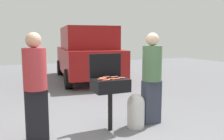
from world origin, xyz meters
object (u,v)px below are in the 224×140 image
object	(u,v)px
hot_dog_0	(102,78)
hot_dog_5	(111,79)
hot_dog_7	(106,77)
person_left	(35,83)
hot_dog_8	(106,80)
parked_minivan	(87,53)
hot_dog_4	(114,77)
propane_tank	(136,110)
hot_dog_6	(121,78)
person_right	(152,75)
hot_dog_3	(101,79)
hot_dog_2	(103,79)
bbq_grill	(110,87)
hot_dog_1	(116,79)

from	to	relation	value
hot_dog_0	hot_dog_5	world-z (taller)	same
hot_dog_7	person_left	xyz separation A→B (m)	(-1.21, -0.04, -0.01)
hot_dog_8	parked_minivan	size ratio (longest dim) A/B	0.03
hot_dog_4	propane_tank	bearing A→B (deg)	-17.44
hot_dog_0	hot_dog_7	size ratio (longest dim) A/B	1.00
hot_dog_0	person_left	xyz separation A→B (m)	(-1.10, 0.06, -0.01)
hot_dog_6	hot_dog_0	bearing A→B (deg)	156.97
hot_dog_0	person_right	world-z (taller)	person_right
hot_dog_4	hot_dog_3	bearing A→B (deg)	-158.52
hot_dog_2	propane_tank	world-z (taller)	hot_dog_2
hot_dog_5	hot_dog_6	world-z (taller)	same
bbq_grill	person_left	xyz separation A→B (m)	(-1.23, 0.10, 0.15)
bbq_grill	parked_minivan	distance (m)	5.20
hot_dog_7	propane_tank	xyz separation A→B (m)	(0.50, -0.19, -0.62)
hot_dog_7	person_left	distance (m)	1.21
hot_dog_0	parked_minivan	world-z (taller)	parked_minivan
hot_dog_3	person_right	world-z (taller)	person_right
hot_dog_0	hot_dog_5	bearing A→B (deg)	-57.58
hot_dog_4	person_left	world-z (taller)	person_left
hot_dog_4	parked_minivan	xyz separation A→B (m)	(1.14, 4.98, 0.09)
propane_tank	parked_minivan	size ratio (longest dim) A/B	0.13
hot_dog_4	hot_dog_6	xyz separation A→B (m)	(0.07, -0.15, 0.00)
hot_dog_2	hot_dog_0	bearing A→B (deg)	82.88
bbq_grill	person_left	bearing A→B (deg)	175.22
person_right	parked_minivan	size ratio (longest dim) A/B	0.37
hot_dog_3	hot_dog_5	size ratio (longest dim) A/B	1.00
hot_dog_1	bbq_grill	bearing A→B (deg)	107.14
hot_dog_0	hot_dog_4	distance (m)	0.23
person_left	parked_minivan	xyz separation A→B (m)	(2.48, 4.94, 0.10)
hot_dog_6	hot_dog_8	xyz separation A→B (m)	(-0.32, -0.08, 0.00)
hot_dog_7	hot_dog_0	bearing A→B (deg)	-139.49
hot_dog_0	hot_dog_3	world-z (taller)	same
hot_dog_4	hot_dog_8	bearing A→B (deg)	-137.70
hot_dog_2	hot_dog_8	size ratio (longest dim) A/B	1.00
hot_dog_1	hot_dog_4	xyz separation A→B (m)	(0.06, 0.20, 0.00)
bbq_grill	hot_dog_7	size ratio (longest dim) A/B	7.11
hot_dog_4	hot_dog_1	bearing A→B (deg)	-107.81
hot_dog_2	parked_minivan	xyz separation A→B (m)	(1.38, 5.06, 0.09)
hot_dog_0	hot_dog_3	bearing A→B (deg)	-122.94
bbq_grill	parked_minivan	bearing A→B (deg)	76.08
hot_dog_5	hot_dog_1	bearing A→B (deg)	-21.91
hot_dog_2	person_right	size ratio (longest dim) A/B	0.08
bbq_grill	hot_dog_1	bearing A→B (deg)	-72.86
hot_dog_8	hot_dog_2	bearing A→B (deg)	85.36
hot_dog_3	hot_dog_5	distance (m)	0.17
bbq_grill	hot_dog_2	xyz separation A→B (m)	(-0.13, -0.02, 0.16)
hot_dog_4	hot_dog_2	bearing A→B (deg)	-160.64
hot_dog_1	hot_dog_4	distance (m)	0.21
hot_dog_5	person_left	size ratio (longest dim) A/B	0.08
person_left	hot_dog_7	bearing A→B (deg)	16.30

